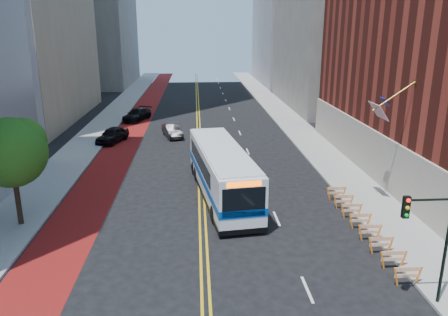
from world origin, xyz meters
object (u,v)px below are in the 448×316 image
street_tree (12,150)px  traffic_signal (429,229)px  transit_bus (221,171)px  car_b (172,131)px  car_c (137,115)px  car_a (112,135)px

street_tree → traffic_signal: street_tree is taller
traffic_signal → transit_bus: 15.98m
car_b → car_c: 10.91m
car_b → transit_bus: bearing=-92.0°
transit_bus → traffic_signal: bearing=-67.4°
street_tree → transit_bus: (12.71, 4.19, -2.98)m
street_tree → transit_bus: size_ratio=0.49×
car_a → car_b: bearing=36.4°
car_a → transit_bus: bearing=-37.1°
car_b → car_a: bearing=-178.9°
transit_bus → car_c: bearing=101.5°
traffic_signal → car_a: traffic_signal is taller
transit_bus → car_c: size_ratio=2.59×
traffic_signal → car_b: bearing=111.2°
street_tree → traffic_signal: (20.66, -9.55, -1.19)m
traffic_signal → car_b: 34.47m
traffic_signal → car_b: size_ratio=1.14×
traffic_signal → car_c: (-17.55, 41.64, -2.95)m
street_tree → car_c: bearing=84.5°
car_b → car_c: (-5.13, 9.62, 0.04)m
transit_bus → car_b: (-4.46, 18.27, -1.20)m
transit_bus → car_a: bearing=115.8°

